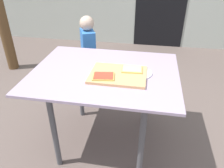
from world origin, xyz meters
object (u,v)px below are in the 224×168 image
at_px(dining_table, 105,81).
at_px(pizza_slice_near_left, 103,76).
at_px(child_left, 89,53).
at_px(pizza_slice_far_right, 132,69).
at_px(plate_white_right, 138,73).
at_px(cutting_board, 118,75).

height_order(dining_table, pizza_slice_near_left, pizza_slice_near_left).
relative_size(pizza_slice_near_left, child_left, 0.18).
height_order(pizza_slice_far_right, child_left, child_left).
bearing_deg(child_left, pizza_slice_far_right, -52.78).
distance_m(pizza_slice_near_left, pizza_slice_far_right, 0.25).
bearing_deg(child_left, dining_table, -65.16).
bearing_deg(plate_white_right, pizza_slice_far_right, 169.07).
relative_size(cutting_board, plate_white_right, 2.01).
xyz_separation_m(cutting_board, child_left, (-0.48, 0.83, -0.20)).
relative_size(pizza_slice_near_left, pizza_slice_far_right, 1.05).
bearing_deg(plate_white_right, pizza_slice_near_left, -150.52).
height_order(dining_table, child_left, child_left).
bearing_deg(dining_table, child_left, 114.84).
bearing_deg(plate_white_right, dining_table, -177.82).
bearing_deg(pizza_slice_near_left, dining_table, 97.59).
relative_size(cutting_board, pizza_slice_near_left, 2.42).
distance_m(dining_table, plate_white_right, 0.28).
xyz_separation_m(dining_table, child_left, (-0.36, 0.77, -0.10)).
bearing_deg(pizza_slice_near_left, cutting_board, 36.56).
height_order(dining_table, pizza_slice_far_right, pizza_slice_far_right).
height_order(plate_white_right, child_left, child_left).
bearing_deg(cutting_board, pizza_slice_near_left, -143.44).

